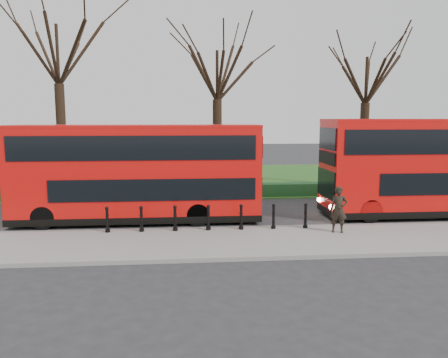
{
  "coord_description": "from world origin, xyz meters",
  "views": [
    {
      "loc": [
        -0.07,
        -18.84,
        4.74
      ],
      "look_at": [
        1.62,
        0.5,
        2.0
      ],
      "focal_mm": 35.0,
      "sensor_mm": 36.0,
      "label": 1
    }
  ],
  "objects": [
    {
      "name": "pavement",
      "position": [
        0.0,
        -3.0,
        0.07
      ],
      "size": [
        60.0,
        4.0,
        0.15
      ],
      "primitive_type": "cube",
      "color": "gray",
      "rests_on": "ground"
    },
    {
      "name": "tree_mid",
      "position": [
        2.0,
        10.0,
        7.8
      ],
      "size": [
        6.87,
        6.87,
        10.74
      ],
      "color": "black",
      "rests_on": "ground"
    },
    {
      "name": "bus_lead",
      "position": [
        -2.29,
        1.05,
        2.22
      ],
      "size": [
        11.09,
        2.55,
        4.41
      ],
      "color": "red",
      "rests_on": "ground"
    },
    {
      "name": "grass_verge",
      "position": [
        0.0,
        15.0,
        0.03
      ],
      "size": [
        60.0,
        18.0,
        0.06
      ],
      "primitive_type": "cube",
      "color": "#24511B",
      "rests_on": "ground"
    },
    {
      "name": "tree_right",
      "position": [
        12.0,
        10.0,
        7.55
      ],
      "size": [
        6.66,
        6.66,
        10.4
      ],
      "color": "black",
      "rests_on": "ground"
    },
    {
      "name": "kerb",
      "position": [
        0.0,
        -1.0,
        0.07
      ],
      "size": [
        60.0,
        0.25,
        0.16
      ],
      "primitive_type": "cube",
      "color": "slate",
      "rests_on": "ground"
    },
    {
      "name": "pedestrian",
      "position": [
        6.0,
        -2.17,
        1.08
      ],
      "size": [
        0.78,
        0.63,
        1.87
      ],
      "primitive_type": "imported",
      "rotation": [
        0.0,
        0.0,
        -0.3
      ],
      "color": "black",
      "rests_on": "pavement"
    },
    {
      "name": "bus_rear",
      "position": [
        12.38,
        1.1,
        2.35
      ],
      "size": [
        11.73,
        2.69,
        4.67
      ],
      "color": "red",
      "rests_on": "ground"
    },
    {
      "name": "yellow_line_inner",
      "position": [
        0.0,
        -0.5,
        0.01
      ],
      "size": [
        60.0,
        0.1,
        0.01
      ],
      "primitive_type": "cube",
      "color": "yellow",
      "rests_on": "ground"
    },
    {
      "name": "hedge",
      "position": [
        0.0,
        6.8,
        0.4
      ],
      "size": [
        60.0,
        0.9,
        0.8
      ],
      "primitive_type": "cube",
      "color": "black",
      "rests_on": "ground"
    },
    {
      "name": "ground",
      "position": [
        0.0,
        0.0,
        0.0
      ],
      "size": [
        120.0,
        120.0,
        0.0
      ],
      "primitive_type": "plane",
      "color": "#28282B",
      "rests_on": "ground"
    },
    {
      "name": "bollard_row",
      "position": [
        0.81,
        -1.35,
        0.65
      ],
      "size": [
        8.3,
        0.15,
        1.0
      ],
      "color": "black",
      "rests_on": "pavement"
    },
    {
      "name": "tree_left",
      "position": [
        -8.0,
        10.0,
        9.06
      ],
      "size": [
        7.97,
        7.97,
        12.46
      ],
      "color": "black",
      "rests_on": "ground"
    },
    {
      "name": "yellow_line_outer",
      "position": [
        0.0,
        -0.7,
        0.01
      ],
      "size": [
        60.0,
        0.1,
        0.01
      ],
      "primitive_type": "cube",
      "color": "yellow",
      "rests_on": "ground"
    }
  ]
}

